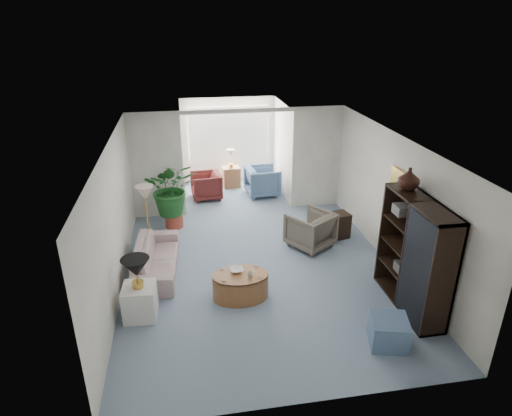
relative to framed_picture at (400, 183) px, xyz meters
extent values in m
plane|color=gray|center=(-2.46, 0.10, -1.70)|extent=(6.00, 6.00, 0.00)
plane|color=gray|center=(-2.46, 4.20, -1.70)|extent=(2.60, 2.60, 0.00)
cube|color=white|center=(-4.36, 3.10, -0.45)|extent=(1.20, 0.12, 2.50)
cube|color=white|center=(-0.56, 3.10, -0.45)|extent=(1.20, 0.12, 2.50)
cube|color=white|center=(-2.46, 3.10, 0.75)|extent=(2.60, 0.12, 0.10)
cube|color=white|center=(-2.46, 5.28, -0.30)|extent=(2.20, 0.02, 1.50)
cube|color=white|center=(-2.46, 5.25, -0.30)|extent=(2.20, 0.02, 1.50)
cube|color=beige|center=(0.00, 0.00, 0.00)|extent=(0.04, 0.50, 0.40)
imported|color=#B9AD9D|center=(-4.37, 0.58, -1.42)|extent=(0.85, 1.94, 0.56)
cube|color=white|center=(-4.57, -0.77, -1.42)|extent=(0.53, 0.53, 0.55)
cone|color=black|center=(-4.57, -0.77, -0.80)|extent=(0.44, 0.44, 0.30)
cone|color=beige|center=(-4.53, 1.46, -0.45)|extent=(0.36, 0.36, 0.28)
cylinder|color=#996437|center=(-2.93, -0.52, -1.47)|extent=(0.96, 0.96, 0.45)
imported|color=white|center=(-2.98, -0.42, -1.22)|extent=(0.22, 0.22, 0.05)
imported|color=#BDB7A5|center=(-2.78, -0.62, -1.21)|extent=(0.09, 0.09, 0.09)
imported|color=#675D52|center=(-1.27, 1.05, -1.32)|extent=(1.13, 1.14, 0.75)
cube|color=black|center=(-0.57, 1.35, -1.42)|extent=(0.53, 0.46, 0.55)
cube|color=black|center=(-0.23, -1.19, -0.77)|extent=(0.45, 1.67, 1.86)
imported|color=black|center=(-0.23, -0.69, 0.34)|extent=(0.35, 0.35, 0.36)
cube|color=slate|center=(-0.98, -2.04, -1.49)|extent=(0.64, 0.64, 0.42)
cylinder|color=#AE4132|center=(-4.04, 2.46, -1.54)|extent=(0.40, 0.40, 0.32)
imported|color=#1D5620|center=(-4.04, 2.46, -0.76)|extent=(1.11, 0.96, 1.23)
imported|color=slate|center=(-1.71, 4.05, -1.32)|extent=(0.91, 0.88, 0.77)
imported|color=maroon|center=(-3.21, 4.05, -1.35)|extent=(0.81, 0.79, 0.69)
cube|color=#996437|center=(-2.46, 4.80, -1.42)|extent=(0.49, 0.40, 0.57)
cube|color=#363431|center=(-0.28, -1.07, -1.06)|extent=(0.30, 0.26, 0.16)
cube|color=#3A3836|center=(-0.28, -1.35, -0.61)|extent=(0.30, 0.26, 0.16)
cube|color=#565450|center=(-0.28, -0.76, -0.16)|extent=(0.30, 0.26, 0.16)
cube|color=black|center=(-0.28, -1.63, -1.06)|extent=(0.30, 0.26, 0.16)
camera|label=1|loc=(-3.74, -6.79, 2.72)|focal=30.97mm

